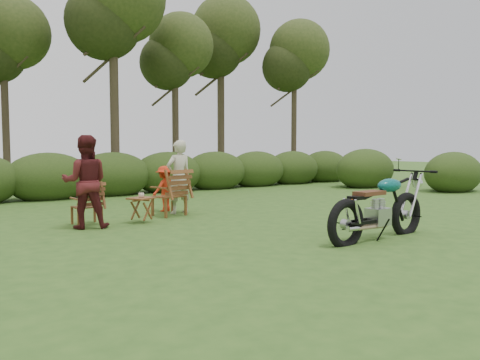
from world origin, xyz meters
TOP-DOWN VIEW (x-y plane):
  - ground at (0.00, 0.00)m, footprint 80.00×80.00m
  - tree_line at (0.50, 9.74)m, footprint 22.52×11.62m
  - motorcycle at (0.69, -0.68)m, footprint 2.34×0.92m
  - lawn_chair_right at (-0.80, 3.82)m, footprint 0.82×0.82m
  - lawn_chair_left at (-2.69, 3.75)m, footprint 0.59×0.59m
  - side_table at (-1.74, 3.26)m, footprint 0.63×0.59m
  - cup at (-1.73, 3.28)m, footprint 0.13×0.13m
  - adult_a at (-0.43, 4.01)m, footprint 0.63×0.42m
  - adult_b at (-2.86, 3.32)m, footprint 1.05×0.94m
  - child at (-0.54, 4.51)m, footprint 0.78×0.56m

SIDE VIEW (x-z plane):
  - ground at x=0.00m, z-range 0.00..0.00m
  - motorcycle at x=0.69m, z-range -0.67..0.67m
  - lawn_chair_right at x=-0.80m, z-range -0.52..0.52m
  - lawn_chair_left at x=-2.69m, z-range -0.43..0.43m
  - adult_a at x=-0.43m, z-range -0.85..0.85m
  - adult_b at x=-2.86m, z-range -0.88..0.88m
  - child at x=-0.54m, z-range -0.55..0.55m
  - side_table at x=-1.74m, z-range 0.00..0.52m
  - cup at x=-1.73m, z-range 0.52..0.61m
  - tree_line at x=0.50m, z-range -0.26..7.88m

